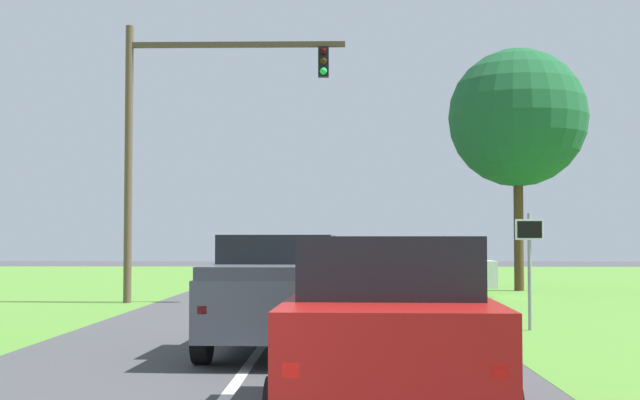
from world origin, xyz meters
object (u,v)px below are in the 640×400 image
keep_moving_sign (530,255)px  traffic_light (181,122)px  red_suv_near (388,325)px  pickup_truck_lead (280,293)px  oak_tree_right (518,118)px  crossing_suv_far (424,269)px

keep_moving_sign → traffic_light: bearing=138.5°
red_suv_near → pickup_truck_lead: size_ratio=0.88×
red_suv_near → pickup_truck_lead: 6.09m
traffic_light → oak_tree_right: size_ratio=0.93×
keep_moving_sign → pickup_truck_lead: bearing=-143.8°
red_suv_near → traffic_light: 18.76m
red_suv_near → keep_moving_sign: 10.24m
traffic_light → crossing_suv_far: bearing=19.7°
pickup_truck_lead → keep_moving_sign: size_ratio=2.16×
red_suv_near → crossing_suv_far: size_ratio=1.01×
oak_tree_right → crossing_suv_far: size_ratio=1.94×
traffic_light → oak_tree_right: oak_tree_right is taller
red_suv_near → traffic_light: size_ratio=0.56×
crossing_suv_far → oak_tree_right: bearing=44.7°
keep_moving_sign → oak_tree_right: (2.67, 14.42, 4.89)m
oak_tree_right → crossing_suv_far: oak_tree_right is taller
oak_tree_right → crossing_suv_far: (-3.92, -3.88, -5.53)m
crossing_suv_far → traffic_light: bearing=-160.3°
traffic_light → crossing_suv_far: size_ratio=1.80×
red_suv_near → crossing_suv_far: bearing=83.6°
red_suv_near → crossing_suv_far: 20.27m
traffic_light → crossing_suv_far: (7.60, 2.72, -4.53)m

